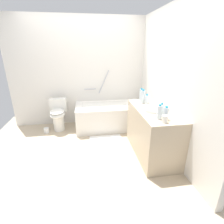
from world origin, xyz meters
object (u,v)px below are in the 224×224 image
drinking_glass_2 (144,98)px  toilet_paper_roll (46,130)px  water_bottle_1 (141,95)px  water_bottle_4 (159,112)px  bath_mat (106,140)px  bathtub (110,115)px  water_bottle_0 (162,110)px  water_bottle_3 (166,113)px  sink_faucet (166,108)px  toilet (58,114)px  water_bottle_2 (147,100)px  drinking_glass_0 (165,119)px  sink_basin (154,109)px  water_bottle_5 (143,97)px  drinking_glass_1 (147,101)px

drinking_glass_2 → toilet_paper_roll: drinking_glass_2 is taller
drinking_glass_2 → water_bottle_1: bearing=-151.8°
water_bottle_4 → bath_mat: water_bottle_4 is taller
bathtub → toilet_paper_roll: (-1.44, -0.09, -0.24)m
water_bottle_0 → water_bottle_3: 0.12m
sink_faucet → bathtub: bearing=122.2°
toilet_paper_roll → toilet: bearing=26.3°
sink_faucet → toilet_paper_roll: sink_faucet is taller
toilet → water_bottle_0: bearing=49.3°
water_bottle_2 → toilet_paper_roll: 2.30m
water_bottle_0 → drinking_glass_0: 0.23m
drinking_glass_0 → water_bottle_4: bearing=100.5°
water_bottle_2 → water_bottle_4: water_bottle_4 is taller
drinking_glass_2 → water_bottle_2: bearing=-98.8°
drinking_glass_0 → bath_mat: size_ratio=0.15×
toilet → water_bottle_0: size_ratio=3.40×
water_bottle_4 → drinking_glass_2: 0.89m
toilet → drinking_glass_2: drinking_glass_2 is taller
sink_basin → water_bottle_4: water_bottle_4 is taller
drinking_glass_0 → bathtub: bearing=106.9°
bathtub → sink_faucet: bathtub is taller
sink_faucet → water_bottle_5: bearing=123.1°
water_bottle_3 → drinking_glass_2: size_ratio=2.34×
bath_mat → toilet_paper_roll: bearing=157.2°
bathtub → water_bottle_3: (0.57, -1.58, 0.62)m
water_bottle_3 → water_bottle_4: bearing=156.9°
water_bottle_4 → drinking_glass_1: (0.09, 0.72, -0.06)m
sink_faucet → water_bottle_4: 0.45m
sink_basin → sink_faucet: size_ratio=2.34×
bathtub → toilet: 1.17m
toilet → water_bottle_1: 1.91m
water_bottle_3 → water_bottle_5: bearing=95.2°
water_bottle_2 → bath_mat: size_ratio=0.29×
water_bottle_0 → water_bottle_4: water_bottle_4 is taller
water_bottle_3 → water_bottle_4: 0.09m
water_bottle_0 → toilet_paper_roll: (-2.00, 1.38, -0.87)m
water_bottle_0 → toilet_paper_roll: 2.58m
water_bottle_4 → bath_mat: size_ratio=0.33×
water_bottle_1 → water_bottle_4: water_bottle_1 is taller
bathtub → drinking_glass_0: (0.51, -1.68, 0.58)m
drinking_glass_2 → sink_basin: bearing=-91.7°
toilet → water_bottle_1: (1.66, -0.75, 0.57)m
water_bottle_3 → bath_mat: water_bottle_3 is taller
sink_basin → water_bottle_2: 0.31m
bathtub → water_bottle_4: bearing=-72.6°
drinking_glass_2 → water_bottle_4: bearing=-95.4°
sink_basin → toilet_paper_roll: 2.42m
water_bottle_4 → drinking_glass_0: bearing=-79.5°
bathtub → toilet_paper_roll: bathtub is taller
sink_faucet → bath_mat: (-0.93, 0.59, -0.85)m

